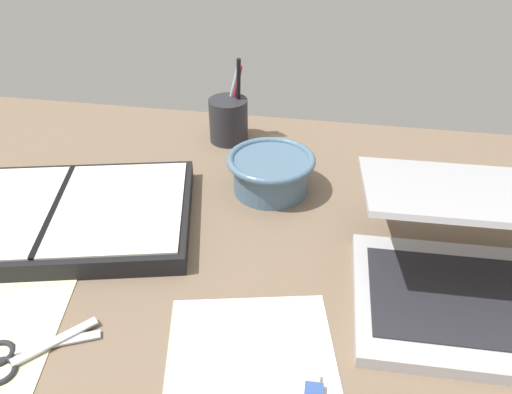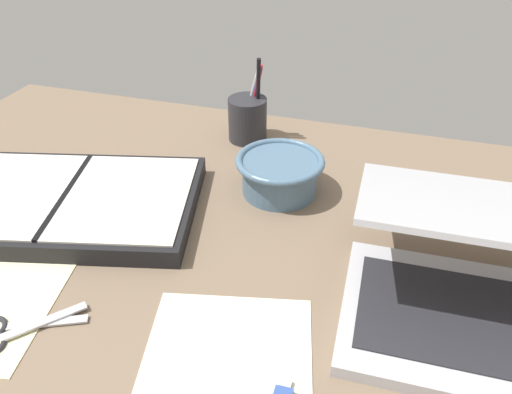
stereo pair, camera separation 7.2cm
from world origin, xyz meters
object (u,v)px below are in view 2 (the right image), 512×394
(planner, at_px, (68,202))
(bowl, at_px, (280,173))
(pen_cup, at_px, (248,118))
(scissors, at_px, (4,333))
(laptop, at_px, (481,284))

(planner, bearing_deg, bowl, 12.40)
(pen_cup, xyz_separation_m, scissors, (-0.13, -0.56, -0.04))
(pen_cup, height_order, planner, pen_cup)
(laptop, xyz_separation_m, planner, (-0.61, 0.05, -0.03))
(planner, bearing_deg, pen_cup, 44.05)
(pen_cup, bearing_deg, planner, -122.23)
(laptop, distance_m, planner, 0.61)
(bowl, relative_size, pen_cup, 0.88)
(bowl, bearing_deg, scissors, -120.84)
(laptop, bearing_deg, bowl, 145.02)
(laptop, distance_m, pen_cup, 0.55)
(pen_cup, bearing_deg, laptop, -41.79)
(scissors, bearing_deg, laptop, -16.32)
(laptop, relative_size, planner, 0.71)
(bowl, xyz_separation_m, pen_cup, (-0.11, 0.17, 0.01))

